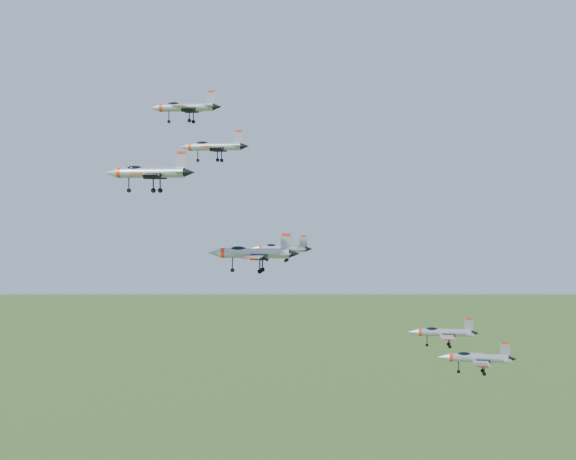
# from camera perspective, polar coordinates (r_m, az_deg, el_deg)

# --- Properties ---
(jet_lead) EXTENTS (13.52, 11.20, 3.61)m
(jet_lead) POSITION_cam_1_polar(r_m,az_deg,el_deg) (145.91, -7.38, 8.65)
(jet_lead) COLOR #9EA3AB
(jet_left_high) EXTENTS (11.66, 9.59, 3.12)m
(jet_left_high) POSITION_cam_1_polar(r_m,az_deg,el_deg) (127.41, -5.37, 5.94)
(jet_left_high) COLOR #9EA3AB
(jet_right_high) EXTENTS (13.51, 11.11, 3.62)m
(jet_right_high) POSITION_cam_1_polar(r_m,az_deg,el_deg) (113.38, -9.92, 4.06)
(jet_right_high) COLOR #9EA3AB
(jet_left_low) EXTENTS (10.96, 9.13, 2.93)m
(jet_left_low) POSITION_cam_1_polar(r_m,az_deg,el_deg) (138.76, -0.54, -1.33)
(jet_left_low) COLOR #9EA3AB
(jet_right_low) EXTENTS (14.04, 11.72, 3.75)m
(jet_right_low) POSITION_cam_1_polar(r_m,az_deg,el_deg) (119.50, -2.55, -1.64)
(jet_right_low) COLOR #9EA3AB
(jet_trail) EXTENTS (10.54, 8.82, 2.82)m
(jet_trail) POSITION_cam_1_polar(r_m,az_deg,el_deg) (122.95, 10.93, -7.16)
(jet_trail) COLOR #9EA3AB
(jet_extra) EXTENTS (12.84, 10.72, 3.43)m
(jet_extra) POSITION_cam_1_polar(r_m,az_deg,el_deg) (136.49, 13.22, -8.83)
(jet_extra) COLOR #9EA3AB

